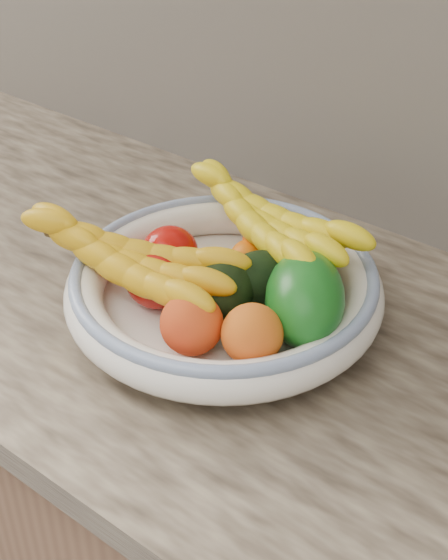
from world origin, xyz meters
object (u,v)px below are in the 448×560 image
fruit_bowl (224,288)px  banana_bunch_front (127,264)px  banana_bunch_back (265,226)px  green_mango (305,299)px

fruit_bowl → banana_bunch_front: (-0.09, -0.07, 0.03)m
fruit_bowl → banana_bunch_back: (-0.01, 0.10, 0.04)m
banana_bunch_front → green_mango: bearing=10.0°
fruit_bowl → green_mango: (0.11, 0.01, 0.03)m
green_mango → banana_bunch_back: 0.15m
green_mango → banana_bunch_back: green_mango is taller
banana_bunch_back → fruit_bowl: bearing=-69.1°
fruit_bowl → banana_bunch_front: 0.12m
banana_bunch_front → fruit_bowl: bearing=25.4°
green_mango → banana_bunch_back: size_ratio=0.45×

